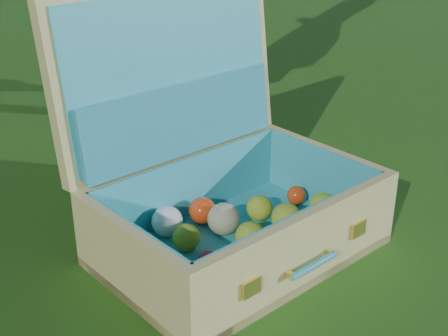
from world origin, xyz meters
TOP-DOWN VIEW (x-y plane):
  - ground at (0.00, 0.00)m, footprint 60.00×60.00m
  - suitcase at (0.05, 0.21)m, footprint 0.74×0.66m

SIDE VIEW (x-z plane):
  - ground at x=0.00m, z-range 0.00..0.00m
  - suitcase at x=0.05m, z-range -0.13..0.47m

